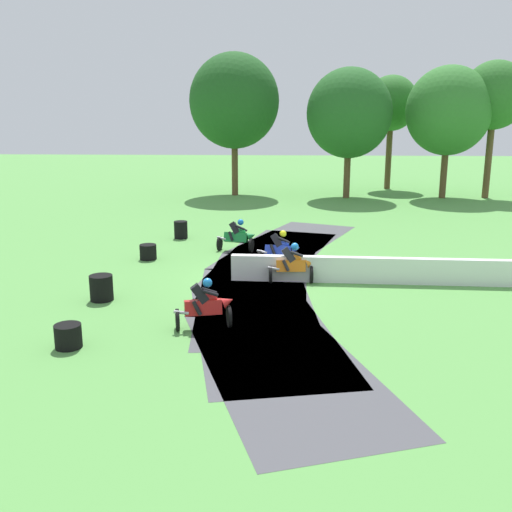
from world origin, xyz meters
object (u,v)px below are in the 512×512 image
Objects in this scene: motorcycle_fourth_red at (206,305)px; tire_stack_near at (181,230)px; tire_stack_mid_a at (148,252)px; tire_stack_mid_b at (101,288)px; motorcycle_chase_blue at (280,249)px; tire_stack_far at (68,336)px; motorcycle_trailing_orange at (293,264)px; motorcycle_lead_green at (238,236)px.

motorcycle_fourth_red reaches higher than tire_stack_near.
tire_stack_mid_b is at bearing -92.95° from tire_stack_mid_a.
motorcycle_chase_blue is 9.82m from tire_stack_far.
motorcycle_fourth_red is at bearing -32.11° from tire_stack_mid_b.
motorcycle_chase_blue is 1.02× the size of motorcycle_trailing_orange.
motorcycle_trailing_orange is at bearing 46.77° from tire_stack_far.
motorcycle_chase_blue is 5.31m from tire_stack_mid_a.
motorcycle_chase_blue is 2.58× the size of tire_stack_mid_a.
motorcycle_chase_blue is at bearing 39.42° from tire_stack_mid_b.
tire_stack_near is 13.01m from tire_stack_far.
tire_stack_mid_b is 3.78m from tire_stack_far.
motorcycle_lead_green is 11.19m from tire_stack_far.
motorcycle_lead_green is 2.96m from motorcycle_chase_blue.
motorcycle_fourth_red is at bearing -76.81° from tire_stack_near.
motorcycle_lead_green is at bearing 72.27° from tire_stack_far.
motorcycle_fourth_red is (-0.15, -9.13, 0.03)m from motorcycle_lead_green.
motorcycle_trailing_orange reaches higher than motorcycle_lead_green.
motorcycle_trailing_orange is 2.10× the size of tire_stack_mid_b.
tire_stack_near reaches higher than tire_stack_far.
tire_stack_mid_b is at bearing 94.84° from tire_stack_far.
tire_stack_mid_b is at bearing -95.46° from tire_stack_near.
tire_stack_mid_b is 1.19× the size of tire_stack_far.
tire_stack_mid_a is (-3.45, -1.68, -0.33)m from motorcycle_lead_green.
motorcycle_trailing_orange is 2.51× the size of tire_stack_far.
motorcycle_lead_green reaches higher than tire_stack_mid_a.
motorcycle_chase_blue is 1.02× the size of motorcycle_fourth_red.
motorcycle_fourth_red is at bearing -66.08° from tire_stack_mid_a.
motorcycle_trailing_orange is 5.11m from motorcycle_fourth_red.
tire_stack_mid_a is 0.99× the size of tire_stack_far.
motorcycle_chase_blue is at bearing 101.19° from motorcycle_trailing_orange.
motorcycle_lead_green is 3.86m from tire_stack_mid_a.
tire_stack_mid_a is at bearing 172.87° from motorcycle_chase_blue.
tire_stack_near is at bearing 140.46° from motorcycle_lead_green.
motorcycle_fourth_red is 8.16m from tire_stack_mid_a.
motorcycle_fourth_red reaches higher than tire_stack_mid_a.
motorcycle_lead_green is 2.15× the size of tire_stack_mid_b.
motorcycle_lead_green is 2.59× the size of tire_stack_mid_a.
tire_stack_mid_a is 5.21m from tire_stack_mid_b.
motorcycle_lead_green reaches higher than tire_stack_mid_b.
motorcycle_lead_green is at bearing 127.70° from motorcycle_chase_blue.
motorcycle_lead_green reaches higher than tire_stack_near.
motorcycle_lead_green reaches higher than tire_stack_far.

